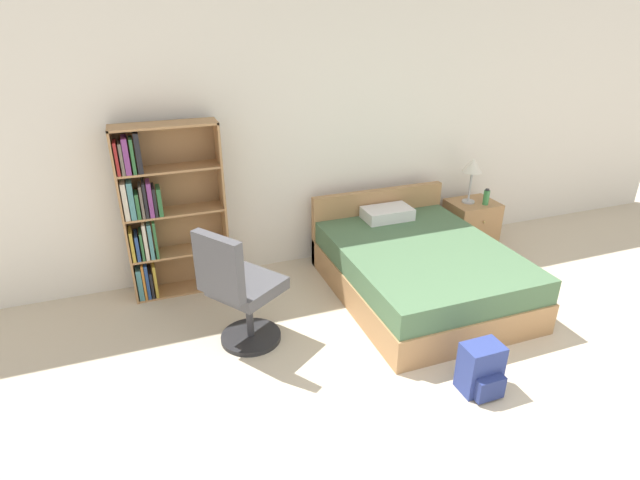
{
  "coord_description": "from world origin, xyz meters",
  "views": [
    {
      "loc": [
        -1.96,
        -1.45,
        2.53
      ],
      "look_at": [
        -0.69,
        1.98,
        0.8
      ],
      "focal_mm": 28.0,
      "sensor_mm": 36.0,
      "label": 1
    }
  ],
  "objects": [
    {
      "name": "water_bottle",
      "position": [
        1.56,
        2.77,
        0.61
      ],
      "size": [
        0.07,
        0.07,
        0.18
      ],
      "color": "#3F8C4C",
      "rests_on": "nightstand"
    },
    {
      "name": "backpack_blue",
      "position": [
        0.1,
        0.79,
        0.18
      ],
      "size": [
        0.28,
        0.26,
        0.38
      ],
      "color": "navy",
      "rests_on": "ground_plane"
    },
    {
      "name": "bookshelf",
      "position": [
        -1.86,
        2.99,
        0.82
      ],
      "size": [
        0.9,
        0.28,
        1.62
      ],
      "color": "#AD7F51",
      "rests_on": "ground_plane"
    },
    {
      "name": "wall_back",
      "position": [
        0.0,
        3.23,
        1.3
      ],
      "size": [
        9.0,
        0.06,
        2.6
      ],
      "color": "white",
      "rests_on": "ground_plane"
    },
    {
      "name": "table_lamp",
      "position": [
        1.42,
        2.89,
        0.93
      ],
      "size": [
        0.22,
        0.22,
        0.51
      ],
      "color": "#B2B2B7",
      "rests_on": "nightstand"
    },
    {
      "name": "bed",
      "position": [
        0.36,
        2.16,
        0.26
      ],
      "size": [
        1.49,
        1.92,
        0.76
      ],
      "color": "#AD7F51",
      "rests_on": "ground_plane"
    },
    {
      "name": "office_chair",
      "position": [
        -1.39,
        1.91,
        0.51
      ],
      "size": [
        0.72,
        0.7,
        1.05
      ],
      "color": "#232326",
      "rests_on": "ground_plane"
    },
    {
      "name": "nightstand",
      "position": [
        1.49,
        2.88,
        0.26
      ],
      "size": [
        0.52,
        0.45,
        0.52
      ],
      "color": "#AD7F51",
      "rests_on": "ground_plane"
    }
  ]
}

